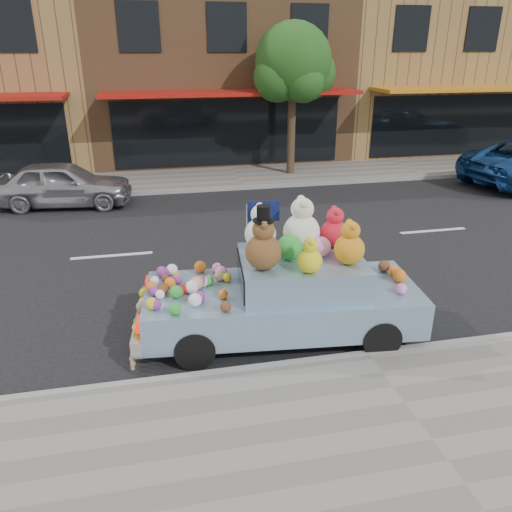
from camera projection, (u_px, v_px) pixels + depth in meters
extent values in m
plane|color=black|center=(283.00, 243.00, 12.06)|extent=(120.00, 120.00, 0.00)
cube|color=gray|center=(417.00, 424.00, 6.17)|extent=(60.00, 3.00, 0.12)
cube|color=gray|center=(236.00, 177.00, 17.90)|extent=(60.00, 3.00, 0.12)
cube|color=gray|center=(368.00, 356.00, 7.52)|extent=(60.00, 0.12, 0.13)
cube|color=gray|center=(244.00, 187.00, 16.54)|extent=(60.00, 0.12, 0.13)
cube|color=black|center=(11.00, 26.00, 15.98)|extent=(1.40, 0.06, 1.60)
cube|color=#8D603C|center=(213.00, 69.00, 21.53)|extent=(10.00, 8.00, 7.00)
cube|color=black|center=(229.00, 133.00, 18.71)|extent=(8.50, 0.06, 2.40)
cube|color=#A4150F|center=(232.00, 93.00, 17.34)|extent=(9.00, 1.80, 0.12)
cube|color=black|center=(139.00, 27.00, 16.75)|extent=(1.40, 0.06, 1.60)
cube|color=black|center=(227.00, 27.00, 17.32)|extent=(1.40, 0.06, 1.60)
cube|color=black|center=(309.00, 28.00, 17.90)|extent=(1.40, 0.06, 1.60)
cube|color=olive|center=(424.00, 67.00, 23.44)|extent=(10.00, 8.00, 7.00)
cube|color=black|center=(468.00, 125.00, 20.63)|extent=(8.50, 0.06, 2.40)
cube|color=orange|center=(487.00, 88.00, 19.26)|extent=(9.00, 1.80, 0.12)
cube|color=black|center=(412.00, 29.00, 18.66)|extent=(1.40, 0.06, 1.60)
cube|color=black|center=(483.00, 29.00, 19.24)|extent=(1.40, 0.06, 1.60)
cylinder|color=#38281C|center=(291.00, 132.00, 17.69)|extent=(0.28, 0.28, 3.20)
sphere|color=#1D4B15|center=(293.00, 61.00, 16.79)|extent=(2.60, 2.60, 2.60)
sphere|color=#1D4B15|center=(310.00, 73.00, 17.35)|extent=(1.80, 1.80, 1.80)
sphere|color=#1D4B15|center=(277.00, 78.00, 16.69)|extent=(1.60, 1.60, 1.60)
sphere|color=#1D4B15|center=(303.00, 81.00, 16.52)|extent=(1.40, 1.40, 1.40)
sphere|color=#1D4B15|center=(280.00, 70.00, 17.39)|extent=(1.60, 1.60, 1.60)
imported|color=#A3A3A8|center=(63.00, 184.00, 14.60)|extent=(4.05, 2.00, 1.33)
cylinder|color=black|center=(381.00, 338.00, 7.54)|extent=(0.62, 0.26, 0.60)
cylinder|color=black|center=(352.00, 292.00, 8.97)|extent=(0.62, 0.26, 0.60)
cylinder|color=black|center=(195.00, 350.00, 7.25)|extent=(0.62, 0.26, 0.60)
cylinder|color=black|center=(195.00, 300.00, 8.68)|extent=(0.62, 0.26, 0.60)
cube|color=#7F9FBD|center=(282.00, 304.00, 8.01)|extent=(4.45, 2.12, 0.60)
cube|color=#7F9FBD|center=(301.00, 272.00, 7.83)|extent=(2.04, 1.68, 0.50)
cube|color=silver|center=(142.00, 320.00, 7.85)|extent=(0.34, 1.79, 0.26)
cube|color=red|center=(139.00, 324.00, 7.11)|extent=(0.09, 0.28, 0.16)
cube|color=red|center=(148.00, 283.00, 8.35)|extent=(0.09, 0.28, 0.16)
cube|color=black|center=(241.00, 275.00, 7.74)|extent=(0.17, 1.30, 0.40)
sphere|color=brown|center=(263.00, 252.00, 7.25)|extent=(0.53, 0.53, 0.53)
sphere|color=brown|center=(263.00, 230.00, 7.11)|extent=(0.33, 0.33, 0.33)
sphere|color=brown|center=(265.00, 225.00, 6.97)|extent=(0.13, 0.13, 0.13)
sphere|color=brown|center=(262.00, 220.00, 7.18)|extent=(0.13, 0.13, 0.13)
cylinder|color=black|center=(264.00, 221.00, 7.06)|extent=(0.31, 0.31, 0.02)
cylinder|color=black|center=(264.00, 213.00, 7.02)|extent=(0.20, 0.20, 0.22)
sphere|color=beige|center=(301.00, 232.00, 7.95)|extent=(0.59, 0.59, 0.59)
sphere|color=beige|center=(302.00, 209.00, 7.80)|extent=(0.37, 0.37, 0.37)
sphere|color=beige|center=(305.00, 204.00, 7.64)|extent=(0.14, 0.14, 0.14)
sphere|color=beige|center=(300.00, 199.00, 7.87)|extent=(0.14, 0.14, 0.14)
sphere|color=#C57A12|center=(349.00, 249.00, 7.44)|extent=(0.46, 0.46, 0.46)
sphere|color=#C57A12|center=(351.00, 231.00, 7.32)|extent=(0.29, 0.29, 0.29)
sphere|color=#C57A12|center=(354.00, 227.00, 7.19)|extent=(0.11, 0.11, 0.11)
sphere|color=#C57A12|center=(349.00, 223.00, 7.38)|extent=(0.11, 0.11, 0.11)
sphere|color=red|center=(334.00, 233.00, 8.07)|extent=(0.46, 0.46, 0.46)
sphere|color=red|center=(335.00, 216.00, 7.96)|extent=(0.28, 0.28, 0.28)
sphere|color=red|center=(338.00, 212.00, 7.83)|extent=(0.11, 0.11, 0.11)
sphere|color=red|center=(333.00, 209.00, 8.01)|extent=(0.11, 0.11, 0.11)
sphere|color=white|center=(260.00, 234.00, 7.99)|extent=(0.51, 0.51, 0.51)
sphere|color=white|center=(260.00, 214.00, 7.86)|extent=(0.31, 0.31, 0.31)
sphere|color=white|center=(262.00, 210.00, 7.72)|extent=(0.12, 0.12, 0.12)
sphere|color=white|center=(259.00, 206.00, 7.92)|extent=(0.12, 0.12, 0.12)
sphere|color=gold|center=(310.00, 261.00, 7.16)|extent=(0.36, 0.36, 0.36)
sphere|color=gold|center=(311.00, 246.00, 7.07)|extent=(0.22, 0.22, 0.22)
sphere|color=gold|center=(312.00, 243.00, 6.97)|extent=(0.09, 0.09, 0.09)
sphere|color=gold|center=(309.00, 239.00, 7.11)|extent=(0.09, 0.09, 0.09)
sphere|color=green|center=(290.00, 247.00, 7.64)|extent=(0.40, 0.40, 0.40)
sphere|color=pink|center=(321.00, 247.00, 7.75)|extent=(0.32, 0.32, 0.32)
sphere|color=#792A81|center=(178.00, 280.00, 7.99)|extent=(0.14, 0.14, 0.14)
sphere|color=green|center=(175.00, 309.00, 7.06)|extent=(0.18, 0.18, 0.18)
sphere|color=yellow|center=(152.00, 304.00, 7.21)|extent=(0.18, 0.18, 0.18)
sphere|color=#9F8957|center=(209.00, 280.00, 7.98)|extent=(0.15, 0.15, 0.15)
sphere|color=orange|center=(177.00, 277.00, 8.10)|extent=(0.14, 0.14, 0.14)
sphere|color=#A81711|center=(187.00, 288.00, 7.68)|extent=(0.17, 0.17, 0.17)
sphere|color=white|center=(192.00, 287.00, 7.67)|extent=(0.21, 0.21, 0.21)
sphere|color=#792A81|center=(162.00, 272.00, 8.24)|extent=(0.18, 0.18, 0.18)
sphere|color=white|center=(195.00, 300.00, 7.29)|extent=(0.20, 0.20, 0.20)
sphere|color=orange|center=(151.00, 287.00, 7.73)|extent=(0.17, 0.17, 0.17)
sphere|color=white|center=(160.00, 294.00, 7.52)|extent=(0.15, 0.15, 0.15)
sphere|color=orange|center=(200.00, 267.00, 8.39)|extent=(0.20, 0.20, 0.20)
sphere|color=orange|center=(170.00, 283.00, 7.83)|extent=(0.18, 0.18, 0.18)
sphere|color=white|center=(172.00, 270.00, 8.30)|extent=(0.19, 0.19, 0.19)
sphere|color=yellow|center=(227.00, 277.00, 8.07)|extent=(0.15, 0.15, 0.15)
sphere|color=#562E18|center=(163.00, 289.00, 7.65)|extent=(0.17, 0.17, 0.17)
sphere|color=orange|center=(223.00, 294.00, 7.52)|extent=(0.15, 0.15, 0.15)
sphere|color=#562E18|center=(165.00, 278.00, 8.07)|extent=(0.13, 0.13, 0.13)
sphere|color=#562E18|center=(226.00, 307.00, 7.15)|extent=(0.16, 0.16, 0.16)
sphere|color=#792A81|center=(154.00, 291.00, 7.60)|extent=(0.15, 0.15, 0.15)
sphere|color=#792A81|center=(200.00, 297.00, 7.42)|extent=(0.17, 0.17, 0.17)
sphere|color=green|center=(208.00, 281.00, 7.93)|extent=(0.16, 0.16, 0.16)
sphere|color=#792A81|center=(156.00, 304.00, 7.21)|extent=(0.16, 0.16, 0.16)
sphere|color=orange|center=(179.00, 292.00, 7.60)|extent=(0.14, 0.14, 0.14)
sphere|color=#9F8957|center=(220.00, 276.00, 8.09)|extent=(0.17, 0.17, 0.17)
sphere|color=pink|center=(217.00, 268.00, 8.40)|extent=(0.17, 0.17, 0.17)
sphere|color=pink|center=(221.00, 272.00, 8.19)|extent=(0.20, 0.20, 0.20)
sphere|color=white|center=(155.00, 280.00, 7.98)|extent=(0.14, 0.14, 0.14)
sphere|color=#792A81|center=(168.00, 272.00, 8.27)|extent=(0.14, 0.14, 0.14)
sphere|color=beige|center=(202.00, 282.00, 7.88)|extent=(0.18, 0.18, 0.18)
sphere|color=#792A81|center=(201.00, 281.00, 7.87)|extent=(0.20, 0.20, 0.20)
sphere|color=green|center=(176.00, 292.00, 7.53)|extent=(0.20, 0.20, 0.20)
sphere|color=#D8A88C|center=(196.00, 283.00, 7.76)|extent=(0.22, 0.22, 0.22)
sphere|color=#9F8957|center=(137.00, 327.00, 7.24)|extent=(0.15, 0.15, 0.15)
sphere|color=beige|center=(143.00, 302.00, 7.99)|extent=(0.13, 0.13, 0.13)
sphere|color=yellow|center=(144.00, 293.00, 8.22)|extent=(0.18, 0.18, 0.18)
sphere|color=yellow|center=(142.00, 304.00, 7.92)|extent=(0.13, 0.13, 0.13)
sphere|color=#9F8957|center=(141.00, 306.00, 7.81)|extent=(0.17, 0.17, 0.17)
sphere|color=green|center=(138.00, 322.00, 7.39)|extent=(0.15, 0.15, 0.15)
sphere|color=#792A81|center=(145.00, 290.00, 8.37)|extent=(0.14, 0.14, 0.14)
sphere|color=yellow|center=(137.00, 328.00, 7.23)|extent=(0.14, 0.14, 0.14)
sphere|color=#A81711|center=(145.00, 293.00, 8.25)|extent=(0.15, 0.15, 0.15)
sphere|color=#562E18|center=(384.00, 266.00, 8.42)|extent=(0.20, 0.20, 0.20)
sphere|color=pink|center=(401.00, 289.00, 7.66)|extent=(0.17, 0.17, 0.17)
sphere|color=orange|center=(400.00, 276.00, 8.04)|extent=(0.22, 0.22, 0.22)
sphere|color=orange|center=(394.00, 271.00, 8.28)|extent=(0.17, 0.17, 0.17)
cylinder|color=#997A54|center=(132.00, 364.00, 7.15)|extent=(0.06, 0.06, 0.17)
sphere|color=#997A54|center=(132.00, 359.00, 7.12)|extent=(0.07, 0.07, 0.07)
cylinder|color=#997A54|center=(133.00, 360.00, 7.25)|extent=(0.06, 0.06, 0.17)
sphere|color=#997A54|center=(133.00, 354.00, 7.21)|extent=(0.07, 0.07, 0.07)
cylinder|color=#997A54|center=(134.00, 356.00, 7.35)|extent=(0.06, 0.06, 0.17)
sphere|color=#997A54|center=(133.00, 350.00, 7.31)|extent=(0.07, 0.07, 0.07)
cylinder|color=#997A54|center=(135.00, 352.00, 7.44)|extent=(0.06, 0.06, 0.17)
sphere|color=#997A54|center=(134.00, 346.00, 7.41)|extent=(0.07, 0.07, 0.07)
cylinder|color=#997A54|center=(136.00, 348.00, 7.54)|extent=(0.06, 0.06, 0.17)
sphere|color=#997A54|center=(135.00, 342.00, 7.50)|extent=(0.07, 0.07, 0.07)
cylinder|color=#997A54|center=(136.00, 344.00, 7.64)|extent=(0.06, 0.06, 0.17)
sphere|color=#997A54|center=(136.00, 339.00, 7.60)|extent=(0.07, 0.07, 0.07)
cylinder|color=#997A54|center=(137.00, 340.00, 7.74)|extent=(0.06, 0.06, 0.17)
sphere|color=#997A54|center=(137.00, 335.00, 7.70)|extent=(0.07, 0.07, 0.07)
cylinder|color=#997A54|center=(138.00, 337.00, 7.83)|extent=(0.06, 0.06, 0.17)
sphere|color=#997A54|center=(137.00, 331.00, 7.80)|extent=(0.07, 0.07, 0.07)
cylinder|color=#997A54|center=(139.00, 333.00, 7.93)|extent=(0.06, 0.06, 0.17)
sphere|color=#997A54|center=(138.00, 328.00, 7.89)|extent=(0.07, 0.07, 0.07)
cylinder|color=#997A54|center=(139.00, 330.00, 8.03)|extent=(0.06, 0.06, 0.17)
sphere|color=#997A54|center=(139.00, 324.00, 7.99)|extent=(0.07, 0.07, 0.07)
cylinder|color=#997A54|center=(140.00, 326.00, 8.13)|extent=(0.06, 0.06, 0.17)
sphere|color=#997A54|center=(139.00, 321.00, 8.09)|extent=(0.07, 0.07, 0.07)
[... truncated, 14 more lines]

